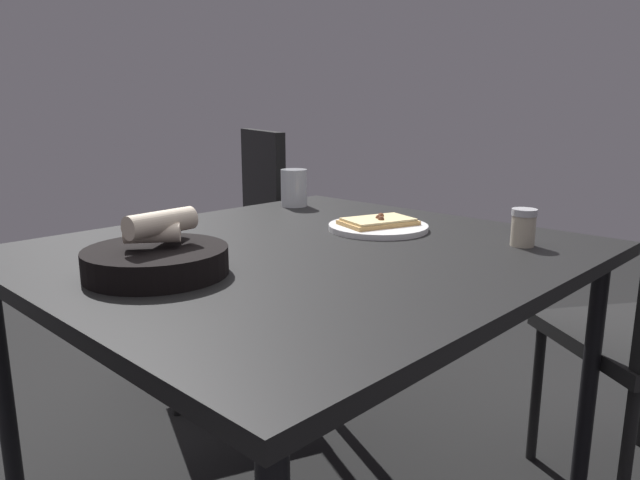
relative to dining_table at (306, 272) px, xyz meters
The scene contains 6 objects.
dining_table is the anchor object (origin of this frame).
pizza_plate 0.27m from the dining_table, behind, with size 0.25×0.25×0.04m.
bread_basket 0.36m from the dining_table, ahead, with size 0.27×0.27×0.12m.
beer_glass 0.56m from the dining_table, 130.92° to the right, with size 0.08×0.08×0.12m.
pepper_shaker 0.50m from the dining_table, 135.40° to the left, with size 0.06×0.06×0.08m.
chair_near 0.94m from the dining_table, 118.12° to the right, with size 0.57×0.57×0.97m.
Camera 1 is at (0.89, 0.91, 1.05)m, focal length 32.93 mm.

